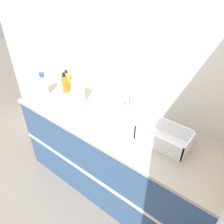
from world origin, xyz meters
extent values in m
plane|color=slate|center=(0.00, 0.00, 0.00)|extent=(12.00, 12.00, 0.00)
cube|color=beige|center=(0.00, 0.66, 1.30)|extent=(4.38, 0.06, 2.60)
cube|color=#33517A|center=(0.00, 0.31, 0.44)|extent=(1.98, 0.63, 0.87)
cube|color=white|center=(0.00, 0.00, 0.44)|extent=(1.98, 0.01, 0.04)
cube|color=#B2A893|center=(0.00, 0.31, 0.89)|extent=(2.01, 0.65, 0.03)
cube|color=silver|center=(-0.02, 0.38, 0.91)|extent=(0.48, 0.35, 0.02)
cylinder|color=silver|center=(-0.02, 0.53, 1.01)|extent=(0.02, 0.02, 0.18)
cylinder|color=silver|center=(-0.02, 0.46, 1.10)|extent=(0.02, 0.14, 0.02)
cylinder|color=#4C4C51|center=(-0.46, 0.34, 0.91)|extent=(0.09, 0.09, 0.01)
cylinder|color=white|center=(-0.46, 0.34, 1.04)|extent=(0.12, 0.12, 0.25)
cube|color=white|center=(0.46, 0.34, 0.91)|extent=(0.40, 0.24, 0.01)
cube|color=white|center=(0.46, 0.23, 0.97)|extent=(0.40, 0.01, 0.12)
cube|color=white|center=(0.46, 0.46, 0.97)|extent=(0.40, 0.01, 0.12)
cube|color=white|center=(0.26, 0.34, 0.97)|extent=(0.01, 0.24, 0.12)
cube|color=white|center=(0.65, 0.34, 0.97)|extent=(0.01, 0.24, 0.12)
cylinder|color=silver|center=(-0.87, 0.24, 1.00)|extent=(0.09, 0.09, 0.20)
cylinder|color=#334C9E|center=(-0.87, 0.24, 1.13)|extent=(0.05, 0.05, 0.04)
cylinder|color=yellow|center=(-0.84, 0.53, 0.98)|extent=(0.06, 0.06, 0.15)
cylinder|color=black|center=(-0.84, 0.53, 1.06)|extent=(0.03, 0.03, 0.03)
cylinder|color=#B26B19|center=(-0.74, 0.41, 0.99)|extent=(0.06, 0.06, 0.18)
cylinder|color=black|center=(-0.74, 0.41, 1.10)|extent=(0.04, 0.04, 0.04)
camera|label=1|loc=(0.91, -0.90, 2.10)|focal=35.00mm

